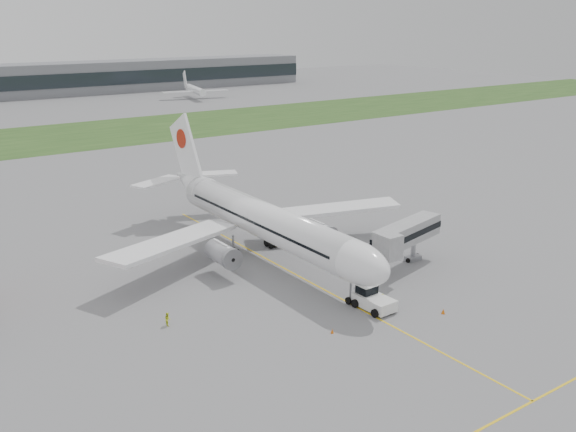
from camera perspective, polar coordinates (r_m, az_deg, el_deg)
ground at (r=88.46m, az=-0.77°, el=-4.44°), size 600.00×600.00×0.00m
apron_markings at (r=84.67m, az=1.14°, el=-5.46°), size 70.00×70.00×0.04m
grass_strip at (r=196.40m, az=-21.02°, el=6.43°), size 600.00×50.00×0.02m
airliner at (r=90.43m, az=-2.53°, el=-0.17°), size 48.13×53.95×17.88m
pushback_tug at (r=76.24m, az=7.50°, el=-7.30°), size 3.51×5.06×2.54m
jet_bridge at (r=87.20m, az=10.29°, el=-1.68°), size 13.83×6.96×6.51m
safety_cone_left at (r=70.44m, az=3.96°, el=-10.17°), size 0.36×0.36×0.50m
safety_cone_right at (r=76.66m, az=13.63°, el=-8.23°), size 0.44×0.44×0.60m
ground_crew_near at (r=76.91m, az=8.35°, el=-7.42°), size 0.70×0.63×1.59m
ground_crew_far at (r=72.95m, az=-10.65°, el=-8.98°), size 0.66×0.80×1.53m
distant_aircraft_right at (r=281.95m, az=-8.20°, el=10.28°), size 33.23×30.75×10.81m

